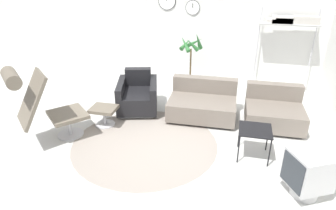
% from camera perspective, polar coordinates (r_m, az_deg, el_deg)
% --- Properties ---
extents(ground_plane, '(12.00, 12.00, 0.00)m').
position_cam_1_polar(ground_plane, '(5.24, -0.69, -5.63)').
color(ground_plane, silver).
extents(wall_back, '(12.00, 0.09, 2.80)m').
position_cam_1_polar(wall_back, '(7.29, 4.54, 15.04)').
color(wall_back, silver).
rests_on(wall_back, ground_plane).
extents(round_rug, '(2.39, 2.39, 0.01)m').
position_cam_1_polar(round_rug, '(5.01, -4.42, -7.25)').
color(round_rug, gray).
rests_on(round_rug, ground_plane).
extents(lounge_chair, '(1.18, 1.20, 1.30)m').
position_cam_1_polar(lounge_chair, '(5.09, -23.42, 0.99)').
color(lounge_chair, '#BCBCC1').
rests_on(lounge_chair, ground_plane).
extents(ottoman, '(0.46, 0.39, 0.35)m').
position_cam_1_polar(ottoman, '(5.54, -12.10, -1.35)').
color(ottoman, '#BCBCC1').
rests_on(ottoman, ground_plane).
extents(armchair_red, '(0.97, 1.08, 0.76)m').
position_cam_1_polar(armchair_red, '(6.03, -5.78, 1.65)').
color(armchair_red, silver).
rests_on(armchair_red, ground_plane).
extents(couch_low, '(1.27, 0.94, 0.68)m').
position_cam_1_polar(couch_low, '(5.79, 6.60, 0.16)').
color(couch_low, black).
rests_on(couch_low, ground_plane).
extents(couch_second, '(1.02, 0.93, 0.68)m').
position_cam_1_polar(couch_second, '(5.78, 19.48, -1.24)').
color(couch_second, black).
rests_on(couch_second, ground_plane).
extents(side_table, '(0.48, 0.48, 0.48)m').
position_cam_1_polar(side_table, '(4.65, 16.26, -4.94)').
color(side_table, black).
rests_on(side_table, ground_plane).
extents(crt_television, '(0.63, 0.62, 0.63)m').
position_cam_1_polar(crt_television, '(4.18, 25.15, -11.60)').
color(crt_television, '#B7B7B7').
rests_on(crt_television, ground_plane).
extents(potted_plant, '(0.51, 0.53, 1.41)m').
position_cam_1_polar(potted_plant, '(6.83, 4.29, 6.58)').
color(potted_plant, '#333338').
rests_on(potted_plant, ground_plane).
extents(shelf_unit, '(1.21, 0.28, 1.86)m').
position_cam_1_polar(shelf_unit, '(6.97, 22.09, 14.36)').
color(shelf_unit, '#BCBCC1').
rests_on(shelf_unit, ground_plane).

